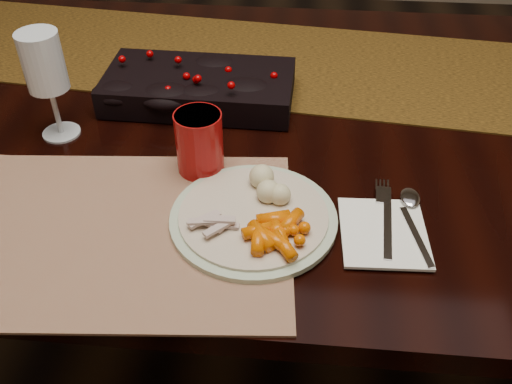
# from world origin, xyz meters

# --- Properties ---
(floor) EXTENTS (5.00, 5.00, 0.00)m
(floor) POSITION_xyz_m (0.00, 0.00, 0.00)
(floor) COLOR black
(floor) RESTS_ON ground
(dining_table) EXTENTS (1.80, 1.00, 0.75)m
(dining_table) POSITION_xyz_m (0.00, 0.00, 0.38)
(dining_table) COLOR black
(dining_table) RESTS_ON floor
(table_runner) EXTENTS (1.88, 0.57, 0.00)m
(table_runner) POSITION_xyz_m (0.05, 0.19, 0.75)
(table_runner) COLOR black
(table_runner) RESTS_ON dining_table
(centerpiece) EXTENTS (0.36, 0.19, 0.07)m
(centerpiece) POSITION_xyz_m (-0.18, 0.04, 0.79)
(centerpiece) COLOR black
(centerpiece) RESTS_ON table_runner
(placemat_main) EXTENTS (0.51, 0.39, 0.00)m
(placemat_main) POSITION_xyz_m (-0.23, -0.33, 0.75)
(placemat_main) COLOR brown
(placemat_main) RESTS_ON dining_table
(dinner_plate) EXTENTS (0.27, 0.27, 0.01)m
(dinner_plate) POSITION_xyz_m (-0.04, -0.30, 0.76)
(dinner_plate) COLOR beige
(dinner_plate) RESTS_ON placemat_main
(baby_carrots) EXTENTS (0.13, 0.11, 0.02)m
(baby_carrots) POSITION_xyz_m (0.00, -0.34, 0.78)
(baby_carrots) COLOR #D75700
(baby_carrots) RESTS_ON dinner_plate
(mashed_potatoes) EXTENTS (0.09, 0.08, 0.04)m
(mashed_potatoes) POSITION_xyz_m (-0.03, -0.25, 0.79)
(mashed_potatoes) COLOR tan
(mashed_potatoes) RESTS_ON dinner_plate
(turkey_shreds) EXTENTS (0.08, 0.08, 0.02)m
(turkey_shreds) POSITION_xyz_m (-0.09, -0.33, 0.78)
(turkey_shreds) COLOR tan
(turkey_shreds) RESTS_ON dinner_plate
(napkin) EXTENTS (0.13, 0.15, 0.00)m
(napkin) POSITION_xyz_m (0.15, -0.31, 0.76)
(napkin) COLOR white
(napkin) RESTS_ON placemat_main
(fork) EXTENTS (0.03, 0.15, 0.00)m
(fork) POSITION_xyz_m (0.15, -0.29, 0.76)
(fork) COLOR #A9ABBD
(fork) RESTS_ON napkin
(spoon) EXTENTS (0.06, 0.15, 0.00)m
(spoon) POSITION_xyz_m (0.19, -0.29, 0.76)
(spoon) COLOR silver
(spoon) RESTS_ON napkin
(red_cup) EXTENTS (0.08, 0.08, 0.10)m
(red_cup) POSITION_xyz_m (-0.14, -0.18, 0.81)
(red_cup) COLOR #9C0E0D
(red_cup) RESTS_ON placemat_main
(wine_glass) EXTENTS (0.09, 0.09, 0.19)m
(wine_glass) POSITION_xyz_m (-0.40, -0.10, 0.85)
(wine_glass) COLOR silver
(wine_glass) RESTS_ON dining_table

